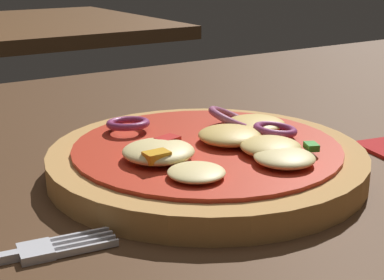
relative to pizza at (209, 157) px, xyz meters
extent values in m
cube|color=#4C301C|center=(0.01, -0.03, -0.03)|extent=(1.42, 0.87, 0.03)
cylinder|color=tan|center=(0.00, 0.00, 0.00)|extent=(0.23, 0.23, 0.02)
cylinder|color=red|center=(0.00, 0.00, 0.01)|extent=(0.20, 0.20, 0.00)
ellipsoid|color=#F4DB8E|center=(0.02, -0.06, 0.01)|extent=(0.04, 0.04, 0.01)
ellipsoid|color=#E5BC60|center=(0.02, 0.00, 0.02)|extent=(0.05, 0.05, 0.01)
ellipsoid|color=#EFCC72|center=(0.03, -0.04, 0.01)|extent=(0.04, 0.04, 0.01)
ellipsoid|color=#E5BC60|center=(0.06, 0.02, 0.01)|extent=(0.05, 0.05, 0.01)
ellipsoid|color=#F4DB8E|center=(-0.05, -0.01, 0.02)|extent=(0.05, 0.05, 0.01)
ellipsoid|color=#F4DB8E|center=(-0.04, -0.05, 0.01)|extent=(0.04, 0.04, 0.01)
torus|color=#93386B|center=(0.05, -0.01, 0.02)|extent=(0.04, 0.04, 0.01)
torus|color=#93386B|center=(-0.03, 0.06, 0.02)|extent=(0.04, 0.04, 0.01)
torus|color=#B25984|center=(0.04, 0.03, 0.02)|extent=(0.05, 0.05, 0.02)
cube|color=orange|center=(-0.06, -0.02, 0.02)|extent=(0.02, 0.01, 0.01)
cube|color=red|center=(-0.03, 0.00, 0.02)|extent=(0.02, 0.02, 0.01)
cube|color=#2D8C28|center=(0.05, -0.06, 0.02)|extent=(0.01, 0.01, 0.00)
cube|color=silver|center=(-0.15, -0.05, -0.01)|extent=(0.02, 0.02, 0.01)
cube|color=silver|center=(-0.12, -0.06, -0.01)|extent=(0.03, 0.01, 0.00)
cube|color=silver|center=(-0.12, -0.06, -0.01)|extent=(0.03, 0.01, 0.00)
cube|color=silver|center=(-0.12, -0.05, -0.01)|extent=(0.03, 0.01, 0.00)
cube|color=silver|center=(-0.12, -0.05, -0.01)|extent=(0.03, 0.01, 0.00)
camera|label=1|loc=(-0.23, -0.33, 0.14)|focal=53.71mm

